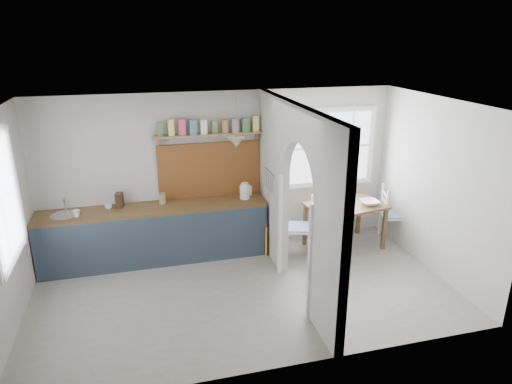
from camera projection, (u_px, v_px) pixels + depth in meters
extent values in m
cube|color=gray|center=(245.00, 291.00, 6.42)|extent=(5.80, 3.20, 0.01)
cube|color=beige|center=(244.00, 106.00, 5.56)|extent=(5.80, 3.20, 0.01)
cube|color=beige|center=(222.00, 171.00, 7.45)|extent=(5.80, 0.01, 2.60)
cube|color=beige|center=(282.00, 261.00, 4.53)|extent=(5.80, 0.01, 2.60)
cube|color=beige|center=(2.00, 228.00, 5.30)|extent=(0.01, 3.20, 2.60)
cube|color=beige|center=(436.00, 187.00, 6.69)|extent=(0.01, 3.20, 2.60)
cube|color=beige|center=(331.00, 237.00, 5.07)|extent=(0.12, 0.80, 2.60)
cube|color=beige|center=(273.00, 179.00, 7.07)|extent=(0.12, 1.20, 2.60)
cube|color=beige|center=(302.00, 148.00, 5.72)|extent=(0.12, 1.20, 1.05)
cube|color=#523C20|center=(154.00, 209.00, 7.05)|extent=(3.50, 0.60, 0.05)
cube|color=#374759|center=(157.00, 243.00, 6.94)|extent=(3.50, 0.03, 0.85)
cube|color=#3A2213|center=(156.00, 234.00, 7.24)|extent=(3.46, 0.45, 0.85)
cylinder|color=#BCBCBE|center=(64.00, 216.00, 6.73)|extent=(0.40, 0.40, 0.02)
cube|color=brown|center=(210.00, 170.00, 7.36)|extent=(1.65, 0.03, 0.90)
cube|color=tan|center=(209.00, 134.00, 7.09)|extent=(1.75, 0.20, 0.03)
cube|color=#3C693B|center=(160.00, 130.00, 6.87)|extent=(0.09, 0.09, 0.18)
cube|color=#E5E667|center=(171.00, 130.00, 6.91)|extent=(0.09, 0.09, 0.18)
cube|color=#D03156|center=(182.00, 129.00, 6.95)|extent=(0.09, 0.09, 0.18)
cube|color=#3F697C|center=(193.00, 129.00, 6.99)|extent=(0.09, 0.09, 0.18)
cube|color=white|center=(204.00, 128.00, 7.03)|extent=(0.09, 0.09, 0.18)
cube|color=#557337|center=(214.00, 127.00, 7.07)|extent=(0.09, 0.09, 0.18)
cube|color=#9E6438|center=(225.00, 127.00, 7.11)|extent=(0.09, 0.09, 0.18)
cube|color=gray|center=(235.00, 126.00, 7.15)|extent=(0.09, 0.09, 0.18)
cube|color=#3C693B|center=(245.00, 126.00, 7.19)|extent=(0.09, 0.09, 0.18)
cube|color=#E5E667|center=(255.00, 125.00, 7.23)|extent=(0.09, 0.09, 0.18)
cone|color=beige|center=(236.00, 142.00, 6.89)|extent=(0.26, 0.26, 0.16)
cylinder|color=#BCBCBE|center=(270.00, 172.00, 6.91)|extent=(0.02, 0.50, 0.02)
imported|color=silver|center=(77.00, 214.00, 6.65)|extent=(0.14, 0.14, 0.10)
imported|color=silver|center=(108.00, 206.00, 6.94)|extent=(0.14, 0.14, 0.09)
cube|color=#3A2213|center=(119.00, 200.00, 7.01)|extent=(0.13, 0.16, 0.23)
cylinder|color=#95905A|center=(162.00, 199.00, 7.15)|extent=(0.14, 0.14, 0.17)
cube|color=#AB0E49|center=(266.00, 240.00, 7.36)|extent=(0.02, 0.03, 0.51)
cube|color=gold|center=(266.00, 242.00, 7.36)|extent=(0.02, 0.03, 0.52)
imported|color=white|center=(370.00, 203.00, 7.50)|extent=(0.29, 0.29, 0.07)
imported|color=#5A8E57|center=(344.00, 205.00, 7.36)|extent=(0.09, 0.09, 0.08)
cylinder|color=black|center=(327.00, 206.00, 7.43)|extent=(0.22, 0.22, 0.01)
imported|color=#603477|center=(344.00, 195.00, 7.68)|extent=(0.23, 0.23, 0.19)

